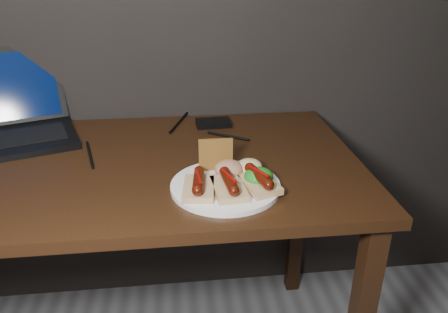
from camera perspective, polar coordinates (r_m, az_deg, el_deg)
desk at (r=1.26m, az=-15.40°, el=-4.51°), size 1.40×0.70×0.75m
laptop at (r=1.47m, az=-26.86°, el=4.13°), size 0.48×0.45×0.25m
hard_drive at (r=1.43m, az=-1.40°, el=4.40°), size 0.11×0.08×0.02m
desk_cables at (r=1.36m, az=-15.40°, el=2.10°), size 0.95×0.43×0.01m
plate at (r=1.05m, az=0.18°, el=-3.87°), size 0.34×0.34×0.01m
bread_sausage_left at (r=1.01m, az=-3.34°, el=-3.70°), size 0.08×0.12×0.04m
bread_sausage_center at (r=1.00m, az=0.66°, el=-3.77°), size 0.08×0.12×0.04m
bread_sausage_right at (r=1.03m, az=4.55°, el=-3.13°), size 0.10×0.13×0.04m
crispbread at (r=1.09m, az=-1.08°, el=0.25°), size 0.08×0.01×0.08m
salad_greens at (r=1.04m, az=4.56°, el=-2.59°), size 0.07×0.07×0.04m
salsa_mound at (r=1.07m, az=0.64°, el=-1.60°), size 0.07×0.07×0.04m
coleslaw_mound at (r=1.09m, az=3.34°, el=-1.29°), size 0.06×0.06×0.04m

